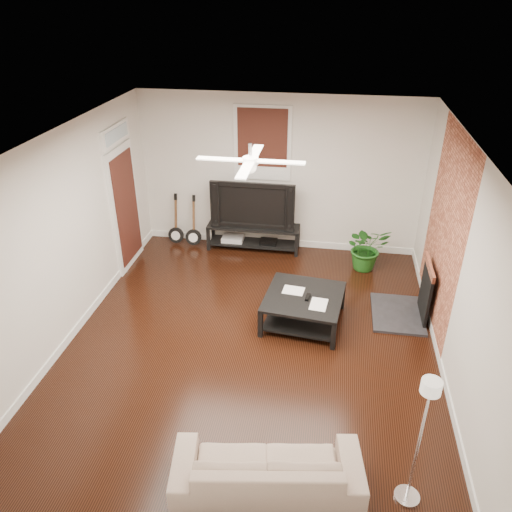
{
  "coord_description": "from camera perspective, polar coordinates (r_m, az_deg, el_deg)",
  "views": [
    {
      "loc": [
        0.93,
        -5.42,
        4.36
      ],
      "look_at": [
        0.0,
        0.4,
        1.15
      ],
      "focal_mm": 35.12,
      "sensor_mm": 36.0,
      "label": 1
    }
  ],
  "objects": [
    {
      "name": "room",
      "position": [
        6.25,
        -0.58,
        0.28
      ],
      "size": [
        5.01,
        6.01,
        2.81
      ],
      "color": "black",
      "rests_on": "ground"
    },
    {
      "name": "ceiling_fan",
      "position": [
        5.78,
        -0.64,
        10.81
      ],
      "size": [
        1.24,
        1.24,
        0.32
      ],
      "primitive_type": null,
      "color": "white",
      "rests_on": "ceiling"
    },
    {
      "name": "brick_accent",
      "position": [
        7.24,
        20.65,
        2.49
      ],
      "size": [
        0.02,
        2.2,
        2.8
      ],
      "primitive_type": "cube",
      "color": "brown",
      "rests_on": "floor"
    },
    {
      "name": "window_back",
      "position": [
        8.82,
        0.74,
        12.7
      ],
      "size": [
        1.0,
        0.06,
        1.3
      ],
      "primitive_type": "cube",
      "color": "#37160F",
      "rests_on": "wall_back"
    },
    {
      "name": "potted_plant",
      "position": [
        8.76,
        12.5,
        0.96
      ],
      "size": [
        0.88,
        0.82,
        0.8
      ],
      "primitive_type": "imported",
      "rotation": [
        0.0,
        0.0,
        0.31
      ],
      "color": "#1F5E1B",
      "rests_on": "floor"
    },
    {
      "name": "coffee_table",
      "position": [
        7.32,
        5.41,
        -5.99
      ],
      "size": [
        1.19,
        1.19,
        0.45
      ],
      "primitive_type": "cube",
      "rotation": [
        0.0,
        0.0,
        -0.11
      ],
      "color": "black",
      "rests_on": "floor"
    },
    {
      "name": "door_left",
      "position": [
        8.65,
        -14.77,
        6.53
      ],
      "size": [
        0.08,
        1.0,
        2.5
      ],
      "primitive_type": "cube",
      "color": "white",
      "rests_on": "wall_left"
    },
    {
      "name": "floor_lamp",
      "position": [
        5.0,
        18.04,
        -19.63
      ],
      "size": [
        0.28,
        0.28,
        1.49
      ],
      "primitive_type": null,
      "rotation": [
        0.0,
        0.0,
        0.15
      ],
      "color": "silver",
      "rests_on": "floor"
    },
    {
      "name": "tv_stand",
      "position": [
        9.28,
        -0.28,
        2.19
      ],
      "size": [
        1.69,
        0.45,
        0.47
      ],
      "primitive_type": "cube",
      "color": "black",
      "rests_on": "floor"
    },
    {
      "name": "sofa",
      "position": [
        5.23,
        1.31,
        -23.03
      ],
      "size": [
        1.91,
        0.97,
        0.53
      ],
      "primitive_type": "imported",
      "rotation": [
        0.0,
        0.0,
        3.29
      ],
      "color": "tan",
      "rests_on": "floor"
    },
    {
      "name": "guitar_right",
      "position": [
        9.36,
        -7.24,
        3.84
      ],
      "size": [
        0.31,
        0.23,
        0.96
      ],
      "primitive_type": null,
      "rotation": [
        0.0,
        0.0,
        0.07
      ],
      "color": "black",
      "rests_on": "floor"
    },
    {
      "name": "guitar_left",
      "position": [
        9.49,
        -9.23,
        4.04
      ],
      "size": [
        0.31,
        0.22,
        0.96
      ],
      "primitive_type": null,
      "rotation": [
        0.0,
        0.0,
        -0.04
      ],
      "color": "black",
      "rests_on": "floor"
    },
    {
      "name": "fireplace",
      "position": [
        7.62,
        17.34,
        -3.68
      ],
      "size": [
        0.8,
        1.1,
        0.92
      ],
      "primitive_type": "cube",
      "color": "black",
      "rests_on": "floor"
    },
    {
      "name": "tv",
      "position": [
        9.02,
        -0.27,
        6.05
      ],
      "size": [
        1.51,
        0.2,
        0.87
      ],
      "primitive_type": "imported",
      "color": "black",
      "rests_on": "tv_stand"
    }
  ]
}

